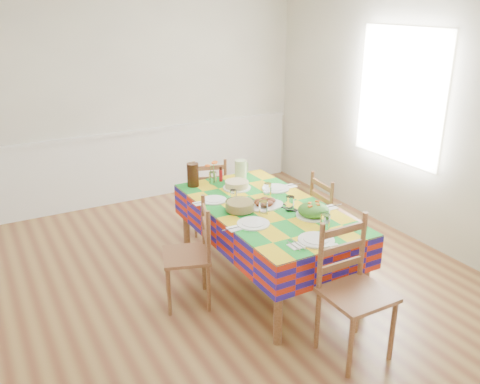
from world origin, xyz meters
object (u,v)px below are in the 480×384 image
Objects in this scene: chair_near at (353,291)px; chair_left at (191,255)px; tea_pitcher at (193,175)px; meat_platter at (265,203)px; chair_far at (208,196)px; dining_table at (267,215)px; chair_right at (331,219)px; green_pitcher at (241,170)px.

chair_left is at bearing 122.54° from chair_near.
chair_near is (0.35, -1.98, -0.34)m from tea_pitcher.
chair_near reaches higher than chair_left.
meat_platter is 0.35× the size of chair_near.
tea_pitcher is at bearing 64.33° from chair_far.
dining_table is 0.78m from chair_left.
meat_platter is at bearing 111.32° from chair_left.
chair_far is 0.96× the size of chair_left.
chair_right is (0.76, -1.18, 0.01)m from chair_far.
chair_right is at bearing 109.37° from chair_left.
chair_near is at bearing -94.47° from green_pitcher.
chair_near is at bearing 51.52° from chair_left.
dining_table is 0.11m from meat_platter.
chair_far is (-0.00, 1.16, -0.32)m from meat_platter.
chair_left is at bearing -178.97° from dining_table.
meat_platter is at bearing -66.58° from tea_pitcher.
green_pitcher reaches higher than chair_left.
green_pitcher is 0.23× the size of chair_right.
green_pitcher is 0.51m from tea_pitcher.
tea_pitcher is 1.00m from chair_left.
green_pitcher is 0.61m from chair_far.
green_pitcher reaches higher than chair_right.
green_pitcher is 0.20× the size of chair_near.
tea_pitcher reaches higher than chair_right.
chair_right is (1.50, 0.02, -0.00)m from chair_left.
chair_right reaches higher than meat_platter.
chair_far reaches higher than dining_table.
dining_table is 1.83× the size of chair_near.
dining_table is 0.77m from chair_right.
chair_right is (1.10, -0.81, -0.40)m from tea_pitcher.
tea_pitcher is at bearing 172.80° from green_pitcher.
chair_far is at bearing 110.28° from green_pitcher.
green_pitcher is 1.24m from chair_left.
chair_left is (-0.75, -0.01, -0.20)m from dining_table.
chair_far is (-0.16, 0.44, -0.40)m from green_pitcher.
dining_table is at bearing 107.19° from chair_far.
chair_near reaches higher than chair_right.
dining_table is 0.90m from tea_pitcher.
dining_table is 1.20m from chair_far.
chair_near is at bearing -90.01° from dining_table.
dining_table is 9.14× the size of green_pitcher.
dining_table is 0.78m from green_pitcher.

